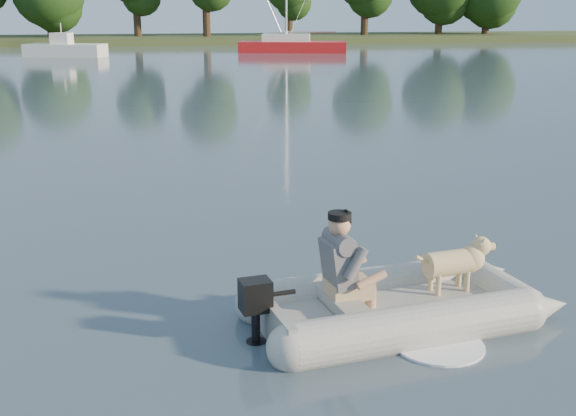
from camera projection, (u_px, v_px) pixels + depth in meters
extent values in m
plane|color=#4E6069|center=(310.00, 332.00, 7.69)|extent=(160.00, 160.00, 0.00)
cube|color=#47512D|center=(165.00, 40.00, 66.25)|extent=(160.00, 12.00, 0.70)
cylinder|color=#332316|center=(51.00, 27.00, 63.51)|extent=(0.70, 0.70, 2.94)
cylinder|color=#332316|center=(137.00, 22.00, 65.34)|extent=(0.70, 0.70, 3.67)
cylinder|color=#332316|center=(206.00, 19.00, 64.65)|extent=(0.70, 0.70, 4.29)
cylinder|color=#332316|center=(289.00, 25.00, 66.41)|extent=(0.70, 0.70, 3.21)
cylinder|color=#332316|center=(365.00, 20.00, 68.22)|extent=(0.70, 0.70, 3.94)
cylinder|color=#332316|center=(439.00, 22.00, 69.89)|extent=(0.70, 0.70, 3.52)
cylinder|color=#332316|center=(486.00, 23.00, 70.57)|extent=(0.70, 0.70, 3.21)
cube|color=red|center=(293.00, 48.00, 52.80)|extent=(8.14, 4.30, 0.98)
cube|color=white|center=(286.00, 38.00, 52.64)|extent=(3.75, 2.59, 0.59)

